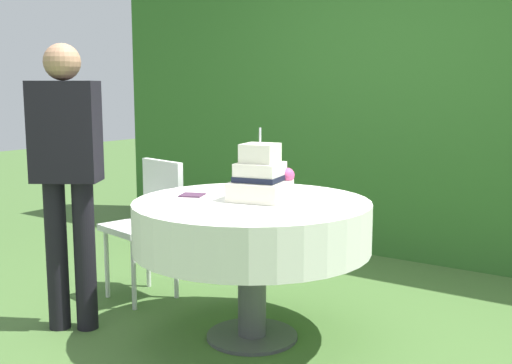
% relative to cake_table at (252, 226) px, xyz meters
% --- Properties ---
extents(ground_plane, '(20.00, 20.00, 0.00)m').
position_rel_cake_table_xyz_m(ground_plane, '(0.00, 0.00, -0.63)').
color(ground_plane, '#476B33').
extents(foliage_hedge, '(5.72, 0.65, 2.64)m').
position_rel_cake_table_xyz_m(foliage_hedge, '(0.00, 2.28, 0.69)').
color(foliage_hedge, '#336628').
rests_on(foliage_hedge, ground_plane).
extents(cake_table, '(1.27, 1.27, 0.77)m').
position_rel_cake_table_xyz_m(cake_table, '(0.00, 0.00, 0.00)').
color(cake_table, '#4C4C51').
rests_on(cake_table, ground_plane).
extents(wedding_cake, '(0.34, 0.34, 0.39)m').
position_rel_cake_table_xyz_m(wedding_cake, '(0.03, 0.05, 0.26)').
color(wedding_cake, silver).
rests_on(wedding_cake, cake_table).
extents(serving_plate_near, '(0.11, 0.11, 0.01)m').
position_rel_cake_table_xyz_m(serving_plate_near, '(0.18, 0.37, 0.14)').
color(serving_plate_near, white).
rests_on(serving_plate_near, cake_table).
extents(serving_plate_far, '(0.12, 0.12, 0.01)m').
position_rel_cake_table_xyz_m(serving_plate_far, '(-0.02, 0.44, 0.14)').
color(serving_plate_far, white).
rests_on(serving_plate_far, cake_table).
extents(serving_plate_left, '(0.10, 0.10, 0.01)m').
position_rel_cake_table_xyz_m(serving_plate_left, '(-0.23, 0.28, 0.14)').
color(serving_plate_left, white).
rests_on(serving_plate_left, cake_table).
extents(napkin_stack, '(0.16, 0.16, 0.01)m').
position_rel_cake_table_xyz_m(napkin_stack, '(-0.36, -0.06, 0.14)').
color(napkin_stack, '#4C2D47').
rests_on(napkin_stack, cake_table).
extents(garden_chair, '(0.47, 0.47, 0.89)m').
position_rel_cake_table_xyz_m(garden_chair, '(-0.96, 0.21, -0.09)').
color(garden_chair, white).
rests_on(garden_chair, ground_plane).
extents(standing_person, '(0.41, 0.36, 1.60)m').
position_rel_cake_table_xyz_m(standing_person, '(-0.92, -0.46, 0.30)').
color(standing_person, black).
rests_on(standing_person, ground_plane).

